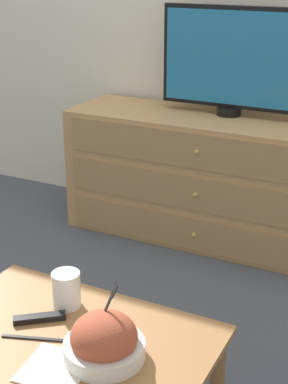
% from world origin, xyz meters
% --- Properties ---
extents(ground_plane, '(12.00, 12.00, 0.00)m').
position_xyz_m(ground_plane, '(0.00, 0.00, 0.00)').
color(ground_plane, '#474C56').
extents(dresser, '(1.49, 0.46, 0.64)m').
position_xyz_m(dresser, '(0.13, -0.25, 0.32)').
color(dresser, tan).
rests_on(dresser, ground_plane).
extents(tv, '(0.71, 0.12, 0.52)m').
position_xyz_m(tv, '(0.17, -0.16, 0.92)').
color(tv, black).
rests_on(tv, dresser).
extents(coffee_table, '(0.78, 0.52, 0.42)m').
position_xyz_m(coffee_table, '(0.29, -1.82, 0.35)').
color(coffee_table, '#9E6B3D').
rests_on(coffee_table, ground_plane).
extents(takeout_bowl, '(0.21, 0.21, 0.20)m').
position_xyz_m(takeout_bowl, '(0.42, -1.84, 0.47)').
color(takeout_bowl, silver).
rests_on(takeout_bowl, coffee_table).
extents(drink_cup, '(0.08, 0.08, 0.11)m').
position_xyz_m(drink_cup, '(0.20, -1.68, 0.47)').
color(drink_cup, beige).
rests_on(drink_cup, coffee_table).
extents(napkin, '(0.18, 0.18, 0.00)m').
position_xyz_m(napkin, '(0.33, -1.94, 0.43)').
color(napkin, silver).
rests_on(napkin, coffee_table).
extents(knife, '(0.17, 0.07, 0.01)m').
position_xyz_m(knife, '(0.21, -1.86, 0.43)').
color(knife, black).
rests_on(knife, coffee_table).
extents(remote_control, '(0.13, 0.11, 0.02)m').
position_xyz_m(remote_control, '(0.17, -1.79, 0.43)').
color(remote_control, black).
rests_on(remote_control, coffee_table).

